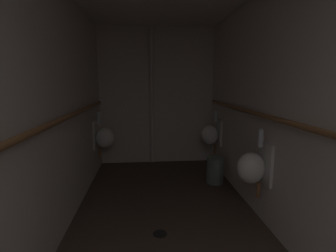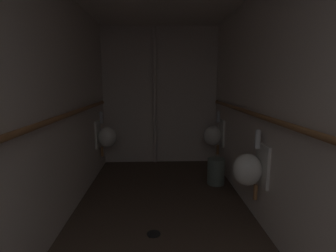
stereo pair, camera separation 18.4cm
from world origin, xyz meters
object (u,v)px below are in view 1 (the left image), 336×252
Objects in this scene: urinal_left_mid at (104,137)px; waste_bin at (215,170)px; standpipe_back_wall at (152,97)px; floor_drain at (160,233)px; urinal_right_far at (211,134)px; urinal_right_mid at (253,167)px.

urinal_left_mid is 1.86m from waste_bin.
standpipe_back_wall reaches higher than floor_drain.
urinal_left_mid is 1.12m from standpipe_back_wall.
urinal_right_far is at bearing -24.02° from standpipe_back_wall.
urinal_right_far is at bearing 1.22° from urinal_left_mid.
standpipe_back_wall is (0.80, 0.49, 0.62)m from urinal_left_mid.
standpipe_back_wall is 1.74m from waste_bin.
waste_bin reaches higher than floor_drain.
urinal_right_mid is 1.69m from urinal_right_far.
urinal_left_mid is at bearing 137.46° from urinal_right_mid.
waste_bin is at bearing -17.52° from urinal_left_mid.
standpipe_back_wall is at bearing 90.21° from floor_drain.
waste_bin is (1.72, -0.54, -0.43)m from urinal_left_mid.
floor_drain is at bearing -89.79° from standpipe_back_wall.
floor_drain is 1.56m from waste_bin.
urinal_right_mid reaches higher than waste_bin.
floor_drain is (-0.99, -0.14, -0.62)m from urinal_right_mid.
urinal_left_mid is 5.39× the size of floor_drain.
urinal_right_mid is 1.00× the size of urinal_right_far.
urinal_right_mid is 1.20m from waste_bin.
urinal_right_mid and urinal_right_far have the same top height.
urinal_right_mid is at bearing -42.54° from urinal_left_mid.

